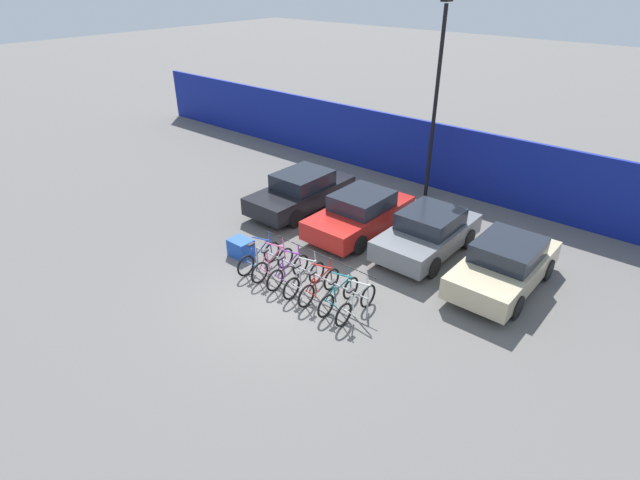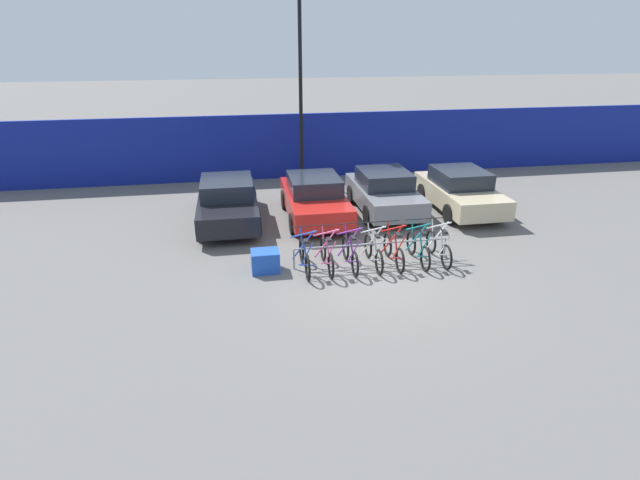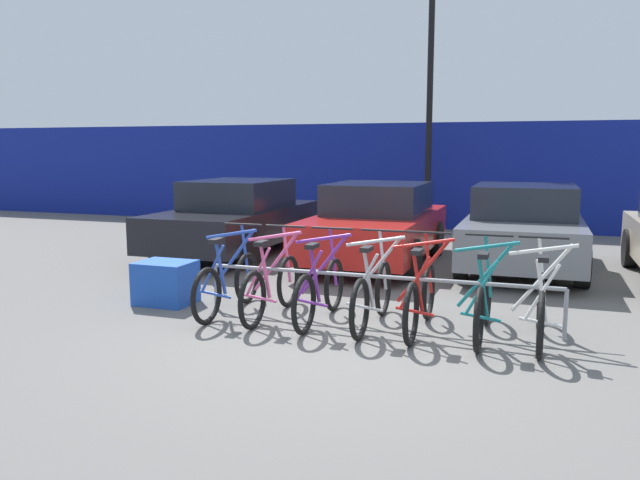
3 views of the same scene
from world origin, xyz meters
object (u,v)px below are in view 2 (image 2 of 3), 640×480
object	(u,v)px
car_grey	(384,192)
car_beige	(460,191)
bicycle_purple	(350,254)
bicycle_red	(394,251)
bicycle_white	(439,247)
lamp_post	(300,82)
car_red	(315,198)
bicycle_silver	(373,252)
car_black	(228,201)
cargo_crate	(265,261)
bicycle_pink	(327,255)
bike_rack	(372,246)
bicycle_teal	(418,249)
bicycle_blue	(304,257)

from	to	relation	value
car_grey	car_beige	world-z (taller)	same
bicycle_purple	bicycle_red	xyz separation A→B (m)	(1.16, 0.00, 0.00)
bicycle_white	lamp_post	distance (m)	9.08
bicycle_purple	car_grey	distance (m)	4.62
lamp_post	car_red	bearing A→B (deg)	-92.35
bicycle_silver	car_black	xyz separation A→B (m)	(-3.68, 3.95, 0.31)
lamp_post	cargo_crate	xyz separation A→B (m)	(-2.05, -7.82, -3.65)
bicycle_purple	bicycle_pink	bearing A→B (deg)	179.02
lamp_post	car_grey	bearing A→B (deg)	-59.99
bike_rack	lamp_post	size ratio (longest dim) A/B	0.58
bicycle_pink	car_red	size ratio (longest dim) A/B	0.42
bicycle_purple	bicycle_red	distance (m)	1.16
bicycle_teal	car_grey	world-z (taller)	car_grey
lamp_post	bicycle_red	bearing A→B (deg)	-80.87
bicycle_teal	bicycle_white	bearing A→B (deg)	2.96
car_black	car_beige	bearing A→B (deg)	-1.16
bicycle_purple	bicycle_white	xyz separation A→B (m)	(2.40, 0.00, 0.00)
bicycle_purple	cargo_crate	world-z (taller)	bicycle_purple
bicycle_silver	car_red	world-z (taller)	car_red
bike_rack	bicycle_purple	world-z (taller)	bicycle_purple
car_black	lamp_post	bearing A→B (deg)	53.90
bike_rack	bicycle_blue	size ratio (longest dim) A/B	2.41
car_grey	lamp_post	size ratio (longest dim) A/B	0.55
bike_rack	bicycle_silver	xyz separation A→B (m)	(0.01, -0.15, -0.11)
cargo_crate	bike_rack	bearing A→B (deg)	-0.09
car_grey	bicycle_purple	bearing A→B (deg)	-117.47
bicycle_silver	car_black	bearing A→B (deg)	136.11
cargo_crate	bicycle_blue	bearing A→B (deg)	-8.86
bicycle_purple	bicycle_teal	xyz separation A→B (m)	(1.83, 0.00, 0.00)
car_red	lamp_post	xyz separation A→B (m)	(0.17, 4.15, 3.23)
bicycle_white	car_black	distance (m)	6.74
bicycle_teal	car_beige	world-z (taller)	car_beige
bicycle_pink	bicycle_purple	size ratio (longest dim) A/B	1.00
bicycle_red	bicycle_teal	world-z (taller)	same
bike_rack	car_beige	world-z (taller)	car_beige
bicycle_pink	car_black	distance (m)	4.65
bicycle_red	cargo_crate	xyz separation A→B (m)	(-3.33, 0.15, -0.10)
car_grey	car_black	bearing A→B (deg)	-178.45
bicycle_teal	bike_rack	bearing A→B (deg)	176.02
bicycle_blue	bicycle_white	xyz separation A→B (m)	(3.58, 0.00, 0.00)
bicycle_red	bicycle_purple	bearing A→B (deg)	178.55
bicycle_teal	car_grey	size ratio (longest dim) A/B	0.44
lamp_post	bicycle_silver	bearing A→B (deg)	-84.70
car_black	car_grey	bearing A→B (deg)	1.55
bicycle_purple	cargo_crate	size ratio (longest dim) A/B	2.44
lamp_post	cargo_crate	size ratio (longest dim) A/B	10.18
bicycle_white	lamp_post	size ratio (longest dim) A/B	0.24
car_grey	cargo_crate	bearing A→B (deg)	-137.48
bicycle_blue	lamp_post	distance (m)	8.79
bike_rack	bicycle_purple	size ratio (longest dim) A/B	2.41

